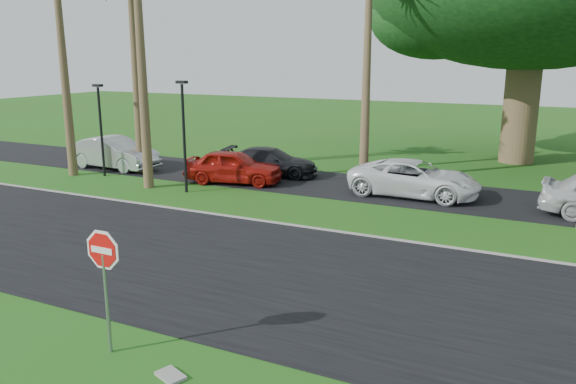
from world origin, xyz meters
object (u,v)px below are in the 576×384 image
(stop_sign_near, at_px, (104,266))
(car_silver, at_px, (114,153))
(car_dark, at_px, (271,162))
(car_red, at_px, (233,167))
(car_minivan, at_px, (414,179))

(stop_sign_near, height_order, car_silver, stop_sign_near)
(car_dark, bearing_deg, car_red, 150.52)
(car_dark, relative_size, car_minivan, 0.86)
(stop_sign_near, height_order, car_red, stop_sign_near)
(stop_sign_near, distance_m, car_minivan, 15.18)
(stop_sign_near, distance_m, car_silver, 19.02)
(car_dark, bearing_deg, car_silver, 93.72)
(car_red, xyz_separation_m, car_dark, (0.76, 2.17, -0.09))
(stop_sign_near, xyz_separation_m, car_red, (-5.59, 13.85, -1.02))
(car_red, relative_size, car_dark, 0.97)
(car_dark, height_order, car_minivan, car_minivan)
(car_minivan, bearing_deg, car_silver, 94.18)
(car_red, bearing_deg, car_minivan, -94.28)
(car_dark, bearing_deg, car_minivan, -108.61)
(stop_sign_near, relative_size, car_red, 0.60)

